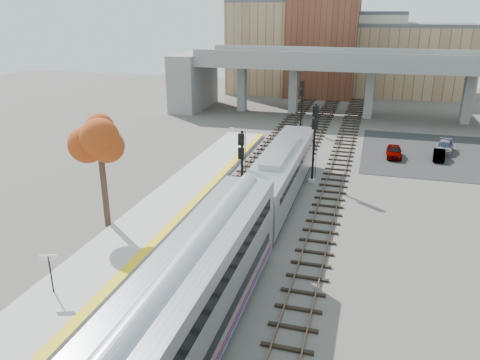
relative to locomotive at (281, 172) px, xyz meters
The scene contains 17 objects.
ground 11.24m from the locomotive, 95.21° to the right, with size 160.00×160.00×0.00m, color #47423D.
platform 13.88m from the locomotive, 126.96° to the right, with size 4.50×60.00×0.35m, color #9E9E99.
yellow_strip 12.81m from the locomotive, 120.08° to the right, with size 0.70×60.00×0.01m, color yellow.
tracks 2.69m from the locomotive, 92.48° to the left, with size 10.70×95.00×0.25m.
overpass 34.44m from the locomotive, 83.42° to the left, with size 54.00×12.00×9.50m.
buildings_far 55.89m from the locomotive, 89.73° to the left, with size 43.00×21.00×20.60m.
parking_lot 21.55m from the locomotive, 52.66° to the left, with size 14.00×18.00×0.04m, color black.
locomotive is the anchor object (origin of this frame).
coach 22.61m from the locomotive, 90.00° to the right, with size 3.03×25.00×5.00m.
signal_mast_near 5.05m from the locomotive, 115.06° to the right, with size 0.60×0.64×6.67m.
signal_mast_mid 5.10m from the locomotive, 66.07° to the left, with size 0.60×0.64×7.19m.
signal_mast_far 23.52m from the locomotive, 95.13° to the left, with size 0.60×0.64×6.59m.
station_sign 19.81m from the locomotive, 117.10° to the right, with size 0.86×0.35×2.27m.
tree 14.72m from the locomotive, 141.64° to the right, with size 3.60×3.60×8.87m.
car_a 17.33m from the locomotive, 57.26° to the left, with size 1.52×3.77×1.29m, color #99999E.
car_b 20.37m from the locomotive, 47.02° to the left, with size 1.12×3.22×1.06m, color #99999E.
car_c 23.33m from the locomotive, 50.85° to the left, with size 1.68×4.13×1.20m, color #99999E.
Camera 1 is at (7.79, -24.84, 14.80)m, focal length 35.00 mm.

